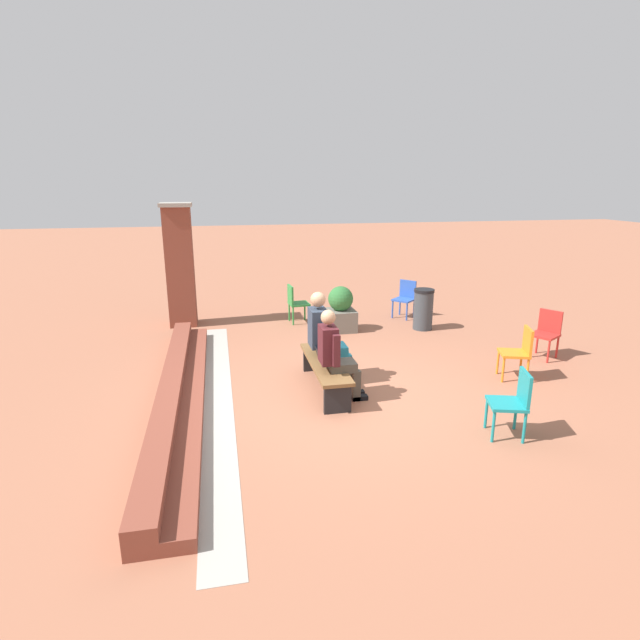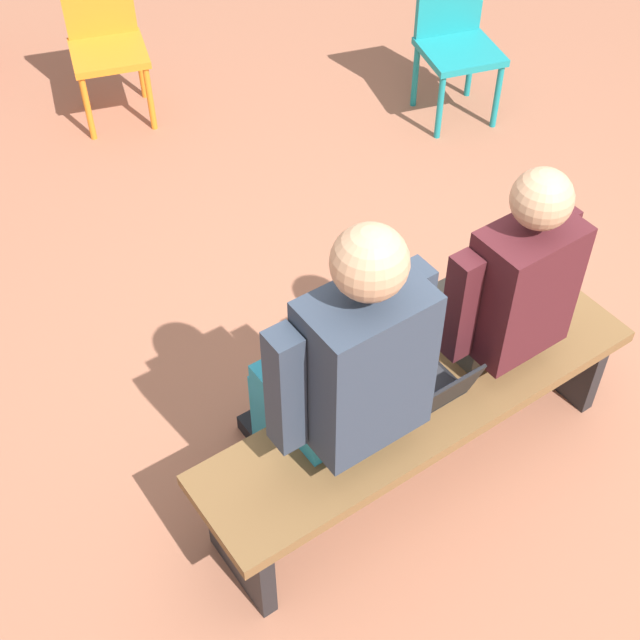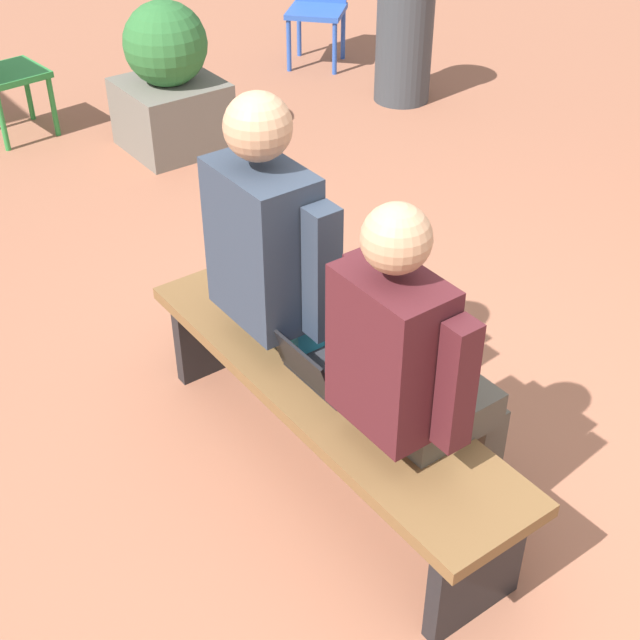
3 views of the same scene
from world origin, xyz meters
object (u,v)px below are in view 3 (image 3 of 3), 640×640
person_adult (290,264)px  litter_bin (404,40)px  person_student (414,369)px  laptop (322,370)px  plastic_chair_near_bench_right (318,0)px  planter (169,82)px  bench (325,400)px

person_adult → litter_bin: size_ratio=1.67×
person_student → laptop: person_student is taller
laptop → person_adult: bearing=-15.1°
person_student → plastic_chair_near_bench_right: person_student is taller
person_adult → planter: person_adult is taller
plastic_chair_near_bench_right → planter: (-0.75, 1.71, -0.04)m
person_student → litter_bin: (3.08, -2.63, -0.28)m
bench → person_student: person_student is taller
person_student → person_adult: person_adult is taller
plastic_chair_near_bench_right → planter: 1.87m
litter_bin → bench: bearing=135.1°
laptop → planter: bearing=-18.4°
bench → plastic_chair_near_bench_right: size_ratio=2.14×
planter → plastic_chair_near_bench_right: bearing=-66.3°
planter → laptop: bearing=161.6°
bench → litter_bin: 3.82m
plastic_chair_near_bench_right → litter_bin: bearing=-179.3°
person_adult → laptop: person_adult is taller
laptop → planter: size_ratio=0.34×
laptop → plastic_chair_near_bench_right: (3.71, -2.70, -0.02)m
person_student → person_adult: (0.69, -0.01, 0.04)m
bench → planter: 3.11m
person_student → plastic_chair_near_bench_right: (4.09, -2.62, -0.23)m
person_adult → litter_bin: 3.56m
person_student → person_adult: 0.70m
person_adult → laptop: bearing=164.9°
person_student → planter: person_student is taller
planter → bench: bearing=161.9°
planter → person_student: bearing=164.9°
plastic_chair_near_bench_right → planter: bearing=113.7°
laptop → litter_bin: litter_bin is taller
bench → litter_bin: (2.70, -2.70, 0.08)m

